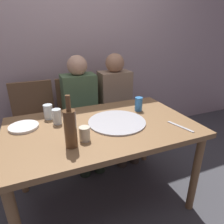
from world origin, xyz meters
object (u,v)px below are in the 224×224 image
object	(u,v)px
dining_table	(102,134)
table_knife	(180,127)
pizza_tray	(117,122)
plate_stack	(24,127)
guest_in_beanie	(118,102)
chair_middle	(79,113)
wine_glass	(85,134)
tumbler_far	(48,112)
tumbler_near	(57,117)
wine_bottle	(70,128)
chair_right	(113,108)
chair_left	(35,119)
soda_can	(139,104)
guest_in_sweater	(82,107)

from	to	relation	value
dining_table	table_knife	distance (m)	0.60
pizza_tray	plate_stack	distance (m)	0.69
pizza_tray	guest_in_beanie	size ratio (longest dim) A/B	0.38
dining_table	chair_middle	distance (m)	0.84
wine_glass	tumbler_far	bearing A→B (deg)	111.84
dining_table	tumbler_near	bearing A→B (deg)	153.54
wine_glass	chair_middle	distance (m)	1.05
plate_stack	table_knife	bearing A→B (deg)	-21.75
wine_bottle	table_knife	bearing A→B (deg)	-3.51
pizza_tray	table_knife	size ratio (longest dim) A/B	2.03
plate_stack	chair_right	world-z (taller)	chair_right
wine_bottle	guest_in_beanie	bearing A→B (deg)	51.29
chair_left	wine_bottle	bearing A→B (deg)	100.44
soda_can	chair_left	size ratio (longest dim) A/B	0.14
table_knife	wine_bottle	bearing A→B (deg)	71.36
pizza_tray	plate_stack	xyz separation A→B (m)	(-0.67, 0.18, 0.00)
tumbler_near	chair_left	world-z (taller)	chair_left
dining_table	chair_right	size ratio (longest dim) A/B	1.57
tumbler_near	chair_right	xyz separation A→B (m)	(0.75, 0.68, -0.28)
dining_table	pizza_tray	size ratio (longest dim) A/B	3.15
plate_stack	tumbler_far	bearing A→B (deg)	28.29
wine_glass	chair_middle	bearing A→B (deg)	79.00
chair_right	chair_left	bearing A→B (deg)	0.00
chair_middle	guest_in_beanie	distance (m)	0.47
chair_left	guest_in_sweater	xyz separation A→B (m)	(0.48, -0.15, 0.13)
tumbler_far	guest_in_beanie	xyz separation A→B (m)	(0.80, 0.41, -0.16)
tumbler_far	plate_stack	xyz separation A→B (m)	(-0.19, -0.10, -0.05)
tumbler_far	dining_table	bearing A→B (deg)	-37.72
pizza_tray	wine_bottle	world-z (taller)	wine_bottle
plate_stack	tumbler_near	bearing A→B (deg)	-4.62
table_knife	chair_right	xyz separation A→B (m)	(-0.09, 1.09, -0.23)
table_knife	chair_right	size ratio (longest dim) A/B	0.24
pizza_tray	tumbler_near	bearing A→B (deg)	159.85
chair_middle	chair_right	world-z (taller)	same
table_knife	tumbler_near	bearing A→B (deg)	48.72
dining_table	chair_left	bearing A→B (deg)	119.15
wine_glass	plate_stack	size ratio (longest dim) A/B	0.45
tumbler_far	chair_left	bearing A→B (deg)	101.06
wine_glass	plate_stack	bearing A→B (deg)	137.38
dining_table	pizza_tray	xyz separation A→B (m)	(0.12, -0.01, 0.09)
wine_bottle	tumbler_near	size ratio (longest dim) A/B	2.80
table_knife	chair_middle	world-z (taller)	chair_middle
pizza_tray	soda_can	xyz separation A→B (m)	(0.28, 0.15, 0.05)
tumbler_near	soda_can	bearing A→B (deg)	-0.33
chair_middle	guest_in_beanie	size ratio (longest dim) A/B	0.77
wine_bottle	plate_stack	world-z (taller)	wine_bottle
chair_middle	guest_in_beanie	world-z (taller)	guest_in_beanie
dining_table	tumbler_near	distance (m)	0.37
tumbler_far	wine_bottle	bearing A→B (deg)	-80.28
chair_middle	guest_in_sweater	world-z (taller)	guest_in_sweater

